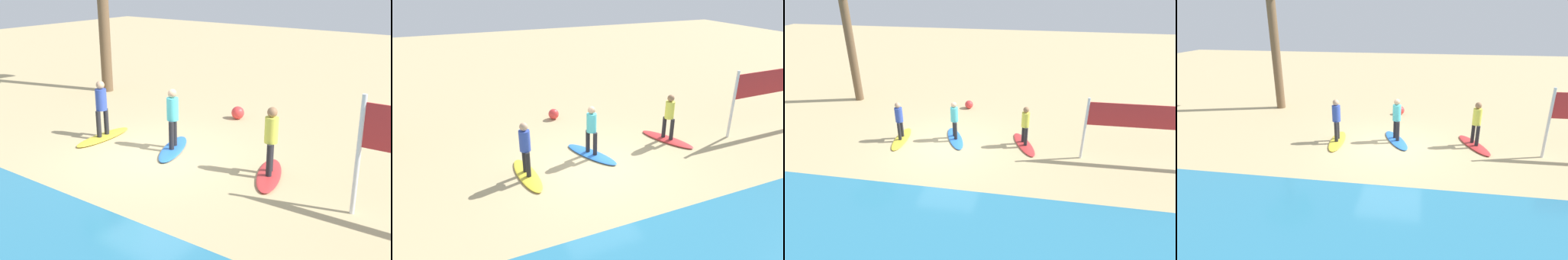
{
  "view_description": "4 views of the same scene",
  "coord_description": "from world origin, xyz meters",
  "views": [
    {
      "loc": [
        -8.0,
        9.03,
        4.69
      ],
      "look_at": [
        -0.97,
        -0.52,
        0.77
      ],
      "focal_mm": 44.33,
      "sensor_mm": 36.0,
      "label": 1
    },
    {
      "loc": [
        4.06,
        8.75,
        5.49
      ],
      "look_at": [
        -0.09,
        -0.79,
        0.86
      ],
      "focal_mm": 32.09,
      "sensor_mm": 36.0,
      "label": 2
    },
    {
      "loc": [
        -3.37,
        11.55,
        6.62
      ],
      "look_at": [
        -1.48,
        0.69,
        1.19
      ],
      "focal_mm": 29.89,
      "sensor_mm": 36.0,
      "label": 3
    },
    {
      "loc": [
        -1.06,
        11.07,
        4.78
      ],
      "look_at": [
        0.62,
        0.57,
        0.86
      ],
      "focal_mm": 29.2,
      "sensor_mm": 36.0,
      "label": 4
    }
  ],
  "objects": [
    {
      "name": "beach_ball",
      "position": [
        -0.02,
        -4.19,
        0.21
      ],
      "size": [
        0.43,
        0.43,
        0.43
      ],
      "primitive_type": "sphere",
      "color": "#E53838",
      "rests_on": "ground"
    },
    {
      "name": "surfboard_red",
      "position": [
        -3.12,
        -0.58,
        0.04
      ],
      "size": [
        1.31,
        2.16,
        0.09
      ],
      "primitive_type": "ellipsoid",
      "rotation": [
        0.0,
        0.0,
        1.96
      ],
      "color": "red",
      "rests_on": "ground"
    },
    {
      "name": "ground_plane",
      "position": [
        0.0,
        0.0,
        0.0
      ],
      "size": [
        60.0,
        60.0,
        0.0
      ],
      "primitive_type": "plane",
      "color": "tan"
    },
    {
      "name": "surfer_red",
      "position": [
        -3.12,
        -0.58,
        1.04
      ],
      "size": [
        0.32,
        0.44,
        1.64
      ],
      "color": "#232328",
      "rests_on": "surfboard_red"
    },
    {
      "name": "surfer_yellow",
      "position": [
        2.14,
        -0.17,
        1.04
      ],
      "size": [
        0.32,
        0.46,
        1.64
      ],
      "color": "#232328",
      "rests_on": "surfboard_yellow"
    },
    {
      "name": "surfer_blue",
      "position": [
        -0.14,
        -0.61,
        1.04
      ],
      "size": [
        0.32,
        0.43,
        1.64
      ],
      "color": "#232328",
      "rests_on": "surfboard_blue"
    },
    {
      "name": "surfboard_blue",
      "position": [
        -0.14,
        -0.61,
        0.04
      ],
      "size": [
        1.36,
        2.15,
        0.09
      ],
      "primitive_type": "ellipsoid",
      "rotation": [
        0.0,
        0.0,
        1.99
      ],
      "color": "blue",
      "rests_on": "ground"
    },
    {
      "name": "surfboard_yellow",
      "position": [
        2.14,
        -0.17,
        0.04
      ],
      "size": [
        0.71,
        2.13,
        0.09
      ],
      "primitive_type": "ellipsoid",
      "rotation": [
        0.0,
        0.0,
        1.64
      ],
      "color": "yellow",
      "rests_on": "ground"
    }
  ]
}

